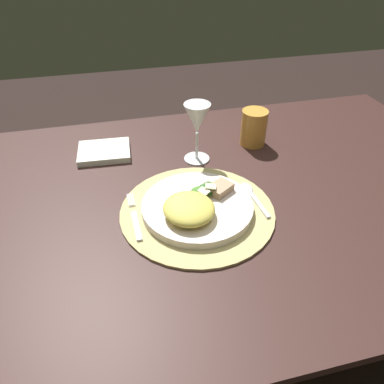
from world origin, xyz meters
name	(u,v)px	position (x,y,z in m)	size (l,w,h in m)	color
ground_plane	(201,351)	(0.00, 0.00, 0.00)	(6.00, 6.00, 0.00)	black
dining_table	(205,235)	(0.00, 0.00, 0.57)	(1.49, 0.90, 0.70)	#37201C
placemat	(197,211)	(-0.04, -0.06, 0.70)	(0.35, 0.35, 0.01)	tan
dinner_plate	(197,207)	(-0.04, -0.06, 0.72)	(0.25, 0.25, 0.02)	silver
pasta_serving	(189,209)	(-0.06, -0.09, 0.74)	(0.12, 0.11, 0.04)	#E4D155
salad_greens	(205,190)	(-0.01, -0.02, 0.73)	(0.07, 0.07, 0.03)	#3B6024
bread_piece	(220,188)	(0.03, -0.03, 0.73)	(0.06, 0.04, 0.02)	tan
fork	(135,218)	(-0.18, -0.05, 0.71)	(0.02, 0.16, 0.00)	silver
spoon	(251,193)	(0.10, -0.03, 0.71)	(0.03, 0.14, 0.01)	silver
napkin	(104,152)	(-0.23, 0.25, 0.71)	(0.14, 0.12, 0.02)	white
wine_glass	(197,121)	(0.02, 0.16, 0.82)	(0.07, 0.07, 0.16)	silver
amber_tumbler	(254,128)	(0.20, 0.21, 0.75)	(0.07, 0.07, 0.10)	gold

